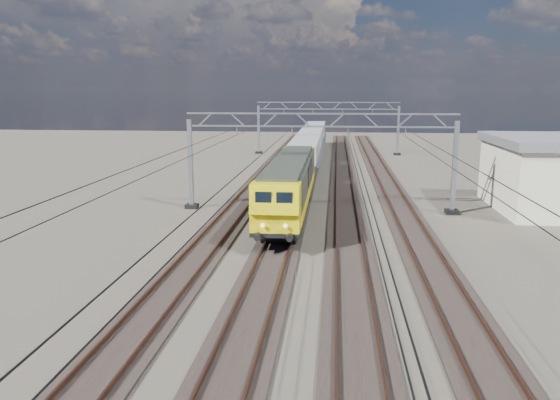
# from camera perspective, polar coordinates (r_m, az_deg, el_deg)

# --- Properties ---
(ground) EXTENTS (160.00, 160.00, 0.00)m
(ground) POSITION_cam_1_polar(r_m,az_deg,el_deg) (36.18, 3.87, -2.51)
(ground) COLOR #29251F
(ground) RESTS_ON ground
(track_outer_west) EXTENTS (2.60, 140.00, 0.30)m
(track_outer_west) POSITION_cam_1_polar(r_m,az_deg,el_deg) (36.84, -5.50, -2.17)
(track_outer_west) COLOR black
(track_outer_west) RESTS_ON ground
(track_loco) EXTENTS (2.60, 140.00, 0.30)m
(track_loco) POSITION_cam_1_polar(r_m,az_deg,el_deg) (36.28, 0.71, -2.33)
(track_loco) COLOR black
(track_loco) RESTS_ON ground
(track_inner_east) EXTENTS (2.60, 140.00, 0.30)m
(track_inner_east) POSITION_cam_1_polar(r_m,az_deg,el_deg) (36.16, 7.04, -2.46)
(track_inner_east) COLOR black
(track_inner_east) RESTS_ON ground
(track_outer_east) EXTENTS (2.60, 140.00, 0.30)m
(track_outer_east) POSITION_cam_1_polar(r_m,az_deg,el_deg) (36.47, 13.34, -2.57)
(track_outer_east) COLOR black
(track_outer_east) RESTS_ON ground
(catenary_gantry_mid) EXTENTS (19.90, 0.90, 7.11)m
(catenary_gantry_mid) POSITION_cam_1_polar(r_m,az_deg,el_deg) (39.41, 4.15, 4.41)
(catenary_gantry_mid) COLOR #939AA1
(catenary_gantry_mid) RESTS_ON ground
(catenary_gantry_far) EXTENTS (19.90, 0.90, 7.11)m
(catenary_gantry_far) POSITION_cam_1_polar(r_m,az_deg,el_deg) (75.26, 4.99, 7.74)
(catenary_gantry_far) COLOR #939AA1
(catenary_gantry_far) RESTS_ON ground
(overhead_wires) EXTENTS (12.03, 140.00, 0.53)m
(overhead_wires) POSITION_cam_1_polar(r_m,az_deg,el_deg) (43.22, 4.35, 7.48)
(overhead_wires) COLOR black
(overhead_wires) RESTS_ON ground
(locomotive) EXTENTS (2.76, 21.10, 3.62)m
(locomotive) POSITION_cam_1_polar(r_m,az_deg,el_deg) (38.33, 1.06, 1.86)
(locomotive) COLOR black
(locomotive) RESTS_ON ground
(hopper_wagon_lead) EXTENTS (3.38, 13.00, 3.25)m
(hopper_wagon_lead) POSITION_cam_1_polar(r_m,az_deg,el_deg) (55.83, 2.57, 4.77)
(hopper_wagon_lead) COLOR black
(hopper_wagon_lead) RESTS_ON ground
(hopper_wagon_mid) EXTENTS (3.38, 13.00, 3.25)m
(hopper_wagon_mid) POSITION_cam_1_polar(r_m,az_deg,el_deg) (69.93, 3.24, 6.11)
(hopper_wagon_mid) COLOR black
(hopper_wagon_mid) RESTS_ON ground
(hopper_wagon_third) EXTENTS (3.38, 13.00, 3.25)m
(hopper_wagon_third) POSITION_cam_1_polar(r_m,az_deg,el_deg) (84.07, 3.69, 7.00)
(hopper_wagon_third) COLOR black
(hopper_wagon_third) RESTS_ON ground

